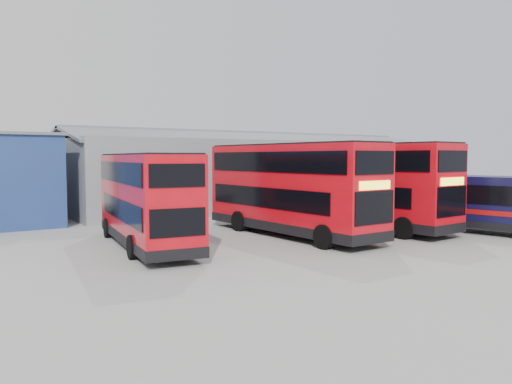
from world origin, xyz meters
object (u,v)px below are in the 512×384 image
double_decker_left (146,201)px  double_decker_right (361,186)px  single_decker_blue (473,204)px  double_decker_centre (290,190)px  maintenance_shed (255,172)px

double_decker_left → double_decker_right: size_ratio=0.88×
single_decker_blue → double_decker_left: bearing=-29.1°
single_decker_blue → double_decker_right: bearing=-56.7°
double_decker_centre → double_decker_left: bearing=170.1°
maintenance_shed → double_decker_left: maintenance_shed is taller
maintenance_shed → double_decker_left: 20.02m
double_decker_left → single_decker_blue: size_ratio=0.89×
double_decker_right → single_decker_blue: 5.72m
double_decker_right → single_decker_blue: (4.00, -4.01, -0.83)m
double_decker_right → double_decker_centre: bearing=175.3°
double_decker_centre → single_decker_blue: (8.71, -4.05, -0.80)m
double_decker_left → maintenance_shed: bearing=-129.0°
double_decker_left → double_decker_right: double_decker_right is taller
maintenance_shed → double_decker_centre: 16.46m
double_decker_left → double_decker_right: bearing=-177.0°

